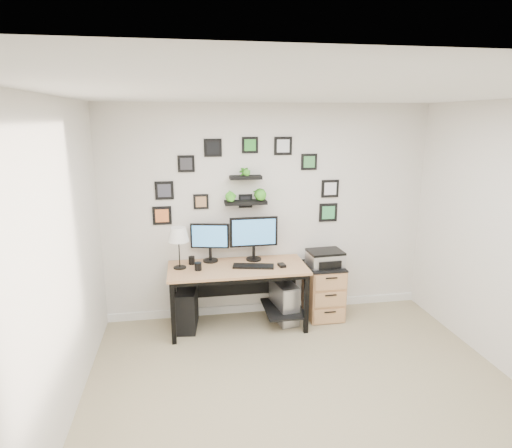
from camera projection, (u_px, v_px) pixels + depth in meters
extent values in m
plane|color=tan|center=(313.00, 410.00, 3.65)|extent=(4.00, 4.00, 0.00)
plane|color=white|center=(325.00, 93.00, 3.02)|extent=(4.00, 4.00, 0.00)
plane|color=silver|center=(269.00, 212.00, 5.25)|extent=(4.00, 0.00, 4.00)
plane|color=silver|center=(46.00, 283.00, 3.01)|extent=(0.00, 4.00, 4.00)
cube|color=white|center=(268.00, 307.00, 5.54)|extent=(4.00, 0.03, 0.10)
cube|color=tan|center=(238.00, 268.00, 4.96)|extent=(1.60, 0.70, 0.03)
cube|color=black|center=(238.00, 271.00, 4.97)|extent=(1.54, 0.64, 0.05)
cube|color=black|center=(235.00, 280.00, 5.34)|extent=(1.44, 0.02, 0.41)
cube|color=black|center=(283.00, 308.00, 5.18)|extent=(0.45, 0.63, 0.03)
cube|color=black|center=(173.00, 314.00, 4.64)|extent=(0.05, 0.05, 0.72)
cube|color=black|center=(174.00, 292.00, 5.22)|extent=(0.05, 0.05, 0.72)
cube|color=black|center=(306.00, 304.00, 4.89)|extent=(0.05, 0.05, 0.72)
cube|color=black|center=(293.00, 284.00, 5.46)|extent=(0.05, 0.05, 0.72)
cylinder|color=black|center=(211.00, 261.00, 5.14)|extent=(0.21, 0.21, 0.02)
cylinder|color=black|center=(210.00, 254.00, 5.12)|extent=(0.04, 0.04, 0.16)
cube|color=black|center=(210.00, 236.00, 5.06)|extent=(0.46, 0.12, 0.30)
cube|color=#3F8CCC|center=(210.00, 236.00, 5.04)|extent=(0.41, 0.09, 0.26)
cylinder|color=black|center=(254.00, 259.00, 5.19)|extent=(0.19, 0.19, 0.02)
cylinder|color=black|center=(254.00, 253.00, 5.17)|extent=(0.04, 0.04, 0.16)
cube|color=black|center=(254.00, 232.00, 5.10)|extent=(0.58, 0.04, 0.36)
cube|color=#3F8CCC|center=(254.00, 232.00, 5.08)|extent=(0.52, 0.01, 0.31)
cube|color=black|center=(253.00, 266.00, 4.94)|extent=(0.49, 0.25, 0.02)
cube|color=black|center=(282.00, 265.00, 4.95)|extent=(0.09, 0.12, 0.03)
cylinder|color=black|center=(180.00, 267.00, 4.91)|extent=(0.15, 0.15, 0.01)
cylinder|color=black|center=(179.00, 249.00, 4.85)|extent=(0.01, 0.01, 0.44)
cone|color=white|center=(178.00, 234.00, 4.81)|extent=(0.24, 0.24, 0.16)
cylinder|color=black|center=(198.00, 266.00, 4.83)|extent=(0.08, 0.08, 0.09)
cylinder|color=black|center=(192.00, 260.00, 5.03)|extent=(0.07, 0.07, 0.09)
cube|color=black|center=(187.00, 308.00, 5.05)|extent=(0.27, 0.51, 0.49)
cube|color=gray|center=(284.00, 301.00, 5.23)|extent=(0.29, 0.52, 0.49)
cube|color=silver|center=(292.00, 309.00, 5.01)|extent=(0.20, 0.04, 0.46)
cube|color=tan|center=(323.00, 291.00, 5.33)|extent=(0.42, 0.50, 0.65)
cube|color=black|center=(324.00, 266.00, 5.25)|extent=(0.43, 0.51, 0.02)
cube|color=tan|center=(329.00, 316.00, 5.14)|extent=(0.39, 0.02, 0.18)
cylinder|color=black|center=(330.00, 312.00, 5.11)|extent=(0.14, 0.02, 0.02)
cube|color=tan|center=(330.00, 300.00, 5.08)|extent=(0.39, 0.02, 0.18)
cylinder|color=black|center=(331.00, 295.00, 5.06)|extent=(0.14, 0.02, 0.02)
cube|color=tan|center=(331.00, 283.00, 5.03)|extent=(0.39, 0.02, 0.18)
cylinder|color=black|center=(332.00, 278.00, 5.00)|extent=(0.14, 0.02, 0.02)
cube|color=silver|center=(325.00, 259.00, 5.21)|extent=(0.43, 0.34, 0.16)
cube|color=black|center=(325.00, 252.00, 5.19)|extent=(0.43, 0.34, 0.03)
cube|color=black|center=(330.00, 265.00, 5.06)|extent=(0.28, 0.04, 0.09)
cube|color=black|center=(246.00, 202.00, 5.08)|extent=(0.50, 0.18, 0.04)
cube|color=black|center=(246.00, 177.00, 4.99)|extent=(0.38, 0.15, 0.04)
imported|color=green|center=(231.00, 190.00, 5.01)|extent=(0.15, 0.12, 0.27)
imported|color=green|center=(260.00, 189.00, 5.07)|extent=(0.15, 0.15, 0.27)
imported|color=green|center=(246.00, 165.00, 4.96)|extent=(0.13, 0.09, 0.25)
cube|color=black|center=(164.00, 190.00, 4.96)|extent=(0.21, 0.02, 0.21)
cube|color=#393944|center=(164.00, 191.00, 4.95)|extent=(0.15, 0.00, 0.15)
cube|color=black|center=(201.00, 202.00, 5.06)|extent=(0.18, 0.02, 0.18)
cube|color=#A8784D|center=(201.00, 202.00, 5.05)|extent=(0.13, 0.00, 0.13)
cube|color=black|center=(213.00, 148.00, 4.94)|extent=(0.21, 0.02, 0.21)
cube|color=black|center=(213.00, 148.00, 4.93)|extent=(0.14, 0.00, 0.14)
cube|color=black|center=(330.00, 189.00, 5.29)|extent=(0.22, 0.02, 0.22)
cube|color=silver|center=(330.00, 189.00, 5.28)|extent=(0.15, 0.00, 0.15)
cube|color=black|center=(162.00, 216.00, 5.03)|extent=(0.22, 0.02, 0.22)
cube|color=orange|center=(162.00, 216.00, 5.02)|extent=(0.15, 0.00, 0.15)
cube|color=black|center=(328.00, 212.00, 5.37)|extent=(0.23, 0.02, 0.23)
cube|color=#3BA35A|center=(328.00, 213.00, 5.36)|extent=(0.16, 0.00, 0.16)
cube|color=black|center=(283.00, 146.00, 5.07)|extent=(0.22, 0.02, 0.22)
cube|color=silver|center=(283.00, 146.00, 5.06)|extent=(0.15, 0.00, 0.15)
cube|color=black|center=(250.00, 145.00, 5.00)|extent=(0.19, 0.02, 0.19)
cube|color=#2E8C2F|center=(250.00, 145.00, 4.99)|extent=(0.13, 0.00, 0.13)
cube|color=black|center=(309.00, 162.00, 5.17)|extent=(0.20, 0.02, 0.20)
cube|color=#408E48|center=(309.00, 162.00, 5.16)|extent=(0.14, 0.00, 0.14)
cube|color=black|center=(186.00, 164.00, 4.93)|extent=(0.19, 0.02, 0.19)
cube|color=#2F2F33|center=(186.00, 164.00, 4.92)|extent=(0.14, 0.00, 0.14)
cube|color=black|center=(245.00, 201.00, 5.15)|extent=(0.16, 0.02, 0.16)
cube|color=black|center=(246.00, 201.00, 5.14)|extent=(0.11, 0.00, 0.11)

